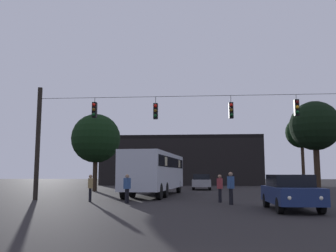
{
  "coord_description": "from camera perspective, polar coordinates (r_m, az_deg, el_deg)",
  "views": [
    {
      "loc": [
        0.32,
        -5.19,
        1.55
      ],
      "look_at": [
        -1.56,
        18.47,
        4.65
      ],
      "focal_mm": 39.29,
      "sensor_mm": 36.0,
      "label": 1
    }
  ],
  "objects": [
    {
      "name": "pedestrian_crossing_left",
      "position": [
        20.63,
        8.05,
        -9.33
      ],
      "size": [
        0.34,
        0.42,
        1.51
      ],
      "color": "black",
      "rests_on": "ground"
    },
    {
      "name": "city_bus",
      "position": [
        26.86,
        -1.93,
        -6.77
      ],
      "size": [
        3.53,
        11.19,
        3.0
      ],
      "color": "#B7BCC6",
      "rests_on": "ground"
    },
    {
      "name": "tree_right_far",
      "position": [
        34.38,
        -11.12,
        -1.92
      ],
      "size": [
        4.48,
        4.48,
        7.03
      ],
      "color": "#2D2116",
      "rests_on": "ground"
    },
    {
      "name": "car_near_right",
      "position": [
        16.89,
        18.46,
        -9.62
      ],
      "size": [
        1.8,
        4.34,
        1.52
      ],
      "color": "navy",
      "rests_on": "ground"
    },
    {
      "name": "ground_plane",
      "position": [
        29.73,
        3.98,
        -10.41
      ],
      "size": [
        168.0,
        168.0,
        0.0
      ],
      "primitive_type": "plane",
      "color": "black",
      "rests_on": "ground"
    },
    {
      "name": "pedestrian_crossing_center",
      "position": [
        19.98,
        -6.37,
        -9.39
      ],
      "size": [
        0.36,
        0.42,
        1.53
      ],
      "color": "black",
      "rests_on": "ground"
    },
    {
      "name": "tree_left_silhouette",
      "position": [
        50.81,
        20.02,
        -0.97
      ],
      "size": [
        4.09,
        4.09,
        8.98
      ],
      "color": "#2D2116",
      "rests_on": "ground"
    },
    {
      "name": "overhead_signal_span",
      "position": [
        21.94,
        3.75,
        -1.01
      ],
      "size": [
        19.19,
        0.44,
        6.91
      ],
      "color": "black",
      "rests_on": "ground"
    },
    {
      "name": "tree_behind_building",
      "position": [
        32.54,
        21.84,
        -0.04
      ],
      "size": [
        4.07,
        4.07,
        7.52
      ],
      "color": "#2D2116",
      "rests_on": "ground"
    },
    {
      "name": "corner_building",
      "position": [
        55.96,
        2.2,
        -5.51
      ],
      "size": [
        22.41,
        12.42,
        6.87
      ],
      "color": "black",
      "rests_on": "ground"
    },
    {
      "name": "car_far_left",
      "position": [
        37.06,
        5.22,
        -8.58
      ],
      "size": [
        1.85,
        4.36,
        1.52
      ],
      "color": "#99999E",
      "rests_on": "ground"
    },
    {
      "name": "pedestrian_crossing_right",
      "position": [
        19.22,
        9.72,
        -9.19
      ],
      "size": [
        0.34,
        0.42,
        1.65
      ],
      "color": "black",
      "rests_on": "ground"
    },
    {
      "name": "pedestrian_near_bus",
      "position": [
        21.45,
        -11.96,
        -9.18
      ],
      "size": [
        0.36,
        0.42,
        1.51
      ],
      "color": "black",
      "rests_on": "ground"
    }
  ]
}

